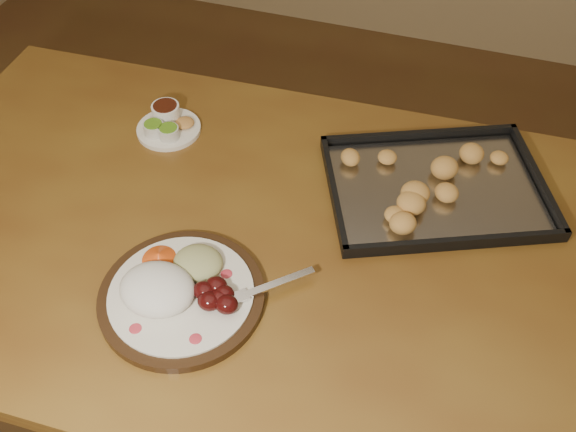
% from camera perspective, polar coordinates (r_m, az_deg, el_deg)
% --- Properties ---
extents(ground, '(4.00, 4.00, 0.00)m').
position_cam_1_polar(ground, '(1.85, -2.04, -17.35)').
color(ground, brown).
rests_on(ground, ground).
extents(dining_table, '(1.53, 0.96, 0.75)m').
position_cam_1_polar(dining_table, '(1.30, -3.15, -4.26)').
color(dining_table, brown).
rests_on(dining_table, ground).
extents(dinner_plate, '(0.35, 0.29, 0.07)m').
position_cam_1_polar(dinner_plate, '(1.13, -9.74, -6.53)').
color(dinner_plate, black).
rests_on(dinner_plate, dining_table).
extents(condiment_saucer, '(0.14, 0.14, 0.05)m').
position_cam_1_polar(condiment_saucer, '(1.45, -10.69, 8.05)').
color(condiment_saucer, white).
rests_on(condiment_saucer, dining_table).
extents(baking_tray, '(0.52, 0.46, 0.04)m').
position_cam_1_polar(baking_tray, '(1.32, 12.99, 2.62)').
color(baking_tray, black).
rests_on(baking_tray, dining_table).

